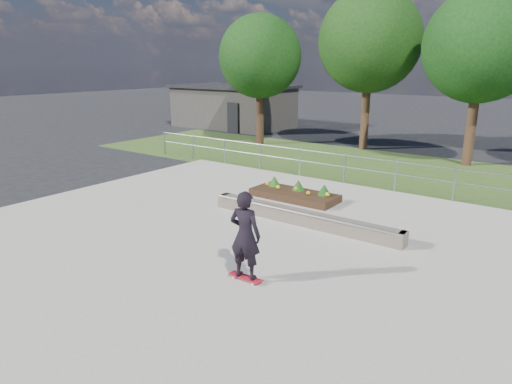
% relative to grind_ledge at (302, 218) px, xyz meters
% --- Properties ---
extents(ground, '(120.00, 120.00, 0.00)m').
position_rel_grind_ledge_xyz_m(ground, '(-1.11, -2.49, -0.26)').
color(ground, black).
rests_on(ground, ground).
extents(grass_verge, '(30.00, 8.00, 0.02)m').
position_rel_grind_ledge_xyz_m(grass_verge, '(-1.11, 8.51, -0.25)').
color(grass_verge, '#375220').
rests_on(grass_verge, ground).
extents(concrete_slab, '(15.00, 15.00, 0.06)m').
position_rel_grind_ledge_xyz_m(concrete_slab, '(-1.11, -2.49, -0.23)').
color(concrete_slab, '#A8A395').
rests_on(concrete_slab, ground).
extents(fence, '(20.06, 0.06, 1.20)m').
position_rel_grind_ledge_xyz_m(fence, '(-1.11, 5.01, 0.51)').
color(fence, gray).
rests_on(fence, ground).
extents(building, '(8.40, 5.40, 3.00)m').
position_rel_grind_ledge_xyz_m(building, '(-15.10, 15.50, 1.25)').
color(building, '#322F2C').
rests_on(building, ground).
extents(tree_far_left, '(4.55, 4.55, 7.15)m').
position_rel_grind_ledge_xyz_m(tree_far_left, '(-9.11, 10.51, 4.59)').
color(tree_far_left, black).
rests_on(tree_far_left, ground).
extents(tree_mid_left, '(5.25, 5.25, 8.25)m').
position_rel_grind_ledge_xyz_m(tree_mid_left, '(-3.61, 12.51, 5.34)').
color(tree_mid_left, '#382116').
rests_on(tree_mid_left, ground).
extents(tree_mid_right, '(4.90, 4.90, 7.70)m').
position_rel_grind_ledge_xyz_m(tree_mid_right, '(1.89, 11.51, 4.97)').
color(tree_mid_right, '#392216').
rests_on(tree_mid_right, ground).
extents(grind_ledge, '(6.00, 0.44, 0.43)m').
position_rel_grind_ledge_xyz_m(grind_ledge, '(0.00, 0.00, 0.00)').
color(grind_ledge, brown).
rests_on(grind_ledge, concrete_slab).
extents(planter_bed, '(3.00, 1.20, 0.61)m').
position_rel_grind_ledge_xyz_m(planter_bed, '(-1.53, 2.11, -0.02)').
color(planter_bed, black).
rests_on(planter_bed, concrete_slab).
extents(skateboarder, '(0.80, 0.56, 1.98)m').
position_rel_grind_ledge_xyz_m(skateboarder, '(0.84, -3.74, 0.82)').
color(skateboarder, silver).
rests_on(skateboarder, concrete_slab).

